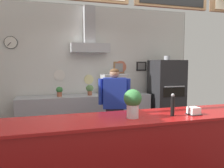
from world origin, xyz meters
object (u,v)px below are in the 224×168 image
object	(u,v)px
basil_vase	(133,102)
potted_rosemary	(59,91)
napkin_holder	(194,111)
potted_oregano	(90,89)
espresso_machine	(114,84)
potted_sage	(126,89)
shop_worker	(114,109)
pizza_oven	(166,96)
pepper_grinder	(173,105)

from	to	relation	value
basil_vase	potted_rosemary	bearing A→B (deg)	103.73
napkin_holder	potted_oregano	bearing A→B (deg)	105.54
espresso_machine	potted_sage	distance (m)	0.32
shop_worker	potted_oregano	distance (m)	1.16
shop_worker	potted_sage	xyz separation A→B (m)	(0.64, 1.15, 0.21)
napkin_holder	pizza_oven	bearing A→B (deg)	66.39
pepper_grinder	pizza_oven	bearing A→B (deg)	61.04
pizza_oven	napkin_holder	bearing A→B (deg)	-113.61
pizza_oven	espresso_machine	bearing A→B (deg)	172.44
potted_oregano	pepper_grinder	distance (m)	2.64
pepper_grinder	basil_vase	xyz separation A→B (m)	(-0.47, 0.05, 0.04)
napkin_holder	pepper_grinder	world-z (taller)	pepper_grinder
shop_worker	espresso_machine	bearing A→B (deg)	-93.54
espresso_machine	pepper_grinder	distance (m)	2.60
shop_worker	pepper_grinder	xyz separation A→B (m)	(0.23, -1.49, 0.33)
espresso_machine	pepper_grinder	size ratio (longest dim) A/B	2.08
espresso_machine	potted_rosemary	world-z (taller)	espresso_machine
potted_oregano	napkin_holder	size ratio (longest dim) A/B	1.54
potted_sage	potted_rosemary	bearing A→B (deg)	-178.52
shop_worker	pizza_oven	bearing A→B (deg)	-135.32
potted_rosemary	pepper_grinder	size ratio (longest dim) A/B	0.79
espresso_machine	potted_sage	bearing A→B (deg)	6.24
espresso_machine	pepper_grinder	bearing A→B (deg)	-92.53
pizza_oven	potted_rosemary	size ratio (longest dim) A/B	8.69
shop_worker	basil_vase	world-z (taller)	shop_worker
pepper_grinder	basil_vase	bearing A→B (deg)	173.98
pizza_oven	potted_oregano	xyz separation A→B (m)	(-1.79, 0.16, 0.21)
potted_oregano	napkin_holder	xyz separation A→B (m)	(0.72, -2.61, -0.01)
potted_sage	pepper_grinder	xyz separation A→B (m)	(-0.41, -2.63, 0.11)
potted_rosemary	potted_oregano	size ratio (longest dim) A/B	0.90
potted_rosemary	potted_oregano	bearing A→B (deg)	0.24
pepper_grinder	potted_sage	bearing A→B (deg)	81.14
shop_worker	pepper_grinder	size ratio (longest dim) A/B	5.83
pizza_oven	basil_vase	bearing A→B (deg)	-127.33
napkin_holder	basil_vase	world-z (taller)	basil_vase
pizza_oven	napkin_holder	distance (m)	2.68
shop_worker	napkin_holder	xyz separation A→B (m)	(0.51, -1.50, 0.24)
shop_worker	potted_rosemary	bearing A→B (deg)	-38.37
potted_sage	pepper_grinder	bearing A→B (deg)	-98.86
potted_rosemary	pepper_grinder	xyz separation A→B (m)	(1.09, -2.59, 0.10)
napkin_holder	pepper_grinder	xyz separation A→B (m)	(-0.28, 0.01, 0.09)
potted_sage	potted_rosemary	world-z (taller)	potted_rosemary
espresso_machine	potted_oregano	size ratio (longest dim) A/B	2.38
espresso_machine	potted_sage	xyz separation A→B (m)	(0.30, 0.03, -0.12)
napkin_holder	espresso_machine	bearing A→B (deg)	93.59
espresso_machine	basil_vase	distance (m)	2.62
espresso_machine	pepper_grinder	xyz separation A→B (m)	(-0.11, -2.60, -0.01)
shop_worker	napkin_holder	world-z (taller)	shop_worker
potted_oregano	basil_vase	size ratio (longest dim) A/B	0.71
espresso_machine	basil_vase	world-z (taller)	espresso_machine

